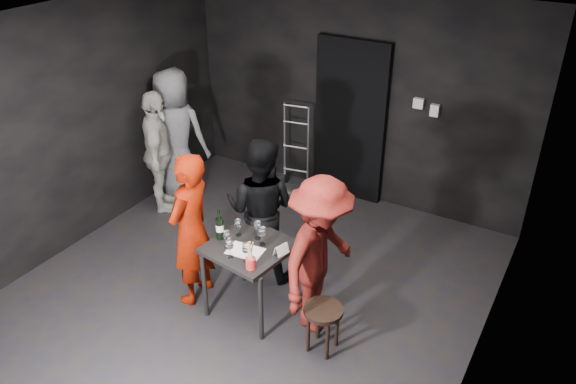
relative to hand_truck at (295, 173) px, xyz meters
The scene contains 26 objects.
floor 2.33m from the hand_truck, 72.91° to the right, with size 4.50×5.00×0.02m, color black.
ceiling 3.40m from the hand_truck, 72.91° to the right, with size 4.50×5.00×0.02m, color silver.
wall_back 1.35m from the hand_truck, 22.23° to the left, with size 4.50×0.04×2.70m, color black.
wall_left 2.94m from the hand_truck, 125.21° to the right, with size 0.04×5.00×2.70m, color black.
wall_right 3.85m from the hand_truck, 37.14° to the right, with size 0.04×5.00×2.70m, color black.
doorway 1.10m from the hand_truck, 17.78° to the left, with size 0.95×0.10×2.10m, color black.
wallbox_upper 1.98m from the hand_truck, ahead, with size 0.12×0.06×0.12m, color #B7B7B2.
wallbox_lower 2.11m from the hand_truck, ahead, with size 0.10×0.06×0.14m, color #B7B7B2.
hand_truck is the anchor object (origin of this frame).
tasting_table 2.54m from the hand_truck, 70.07° to the right, with size 0.72×0.72×0.75m.
stool 3.03m from the hand_truck, 55.52° to the right, with size 0.36×0.36×0.47m.
server_red 2.57m from the hand_truck, 84.03° to the right, with size 0.62×0.41×1.71m, color #8F1602.
woman_black 2.00m from the hand_truck, 70.93° to the right, with size 0.80×0.44×1.65m, color black.
man_maroon 2.76m from the hand_truck, 55.51° to the right, with size 1.07×0.50×1.66m, color maroon.
bystander_cream 1.88m from the hand_truck, 132.12° to the right, with size 0.97×0.46×1.66m, color beige.
bystander_grey 1.73m from the hand_truck, 143.58° to the right, with size 0.98×0.54×2.01m, color slate.
tasting_mat 2.65m from the hand_truck, 70.50° to the right, with size 0.33×0.22×0.00m, color white.
wine_glass_a 2.65m from the hand_truck, 74.48° to the right, with size 0.07×0.07×0.19m, color white, non-canonical shape.
wine_glass_b 2.44m from the hand_truck, 73.67° to the right, with size 0.07×0.07×0.19m, color white, non-canonical shape.
wine_glass_c 2.45m from the hand_truck, 68.88° to the right, with size 0.08×0.08×0.20m, color white, non-canonical shape.
wine_glass_d 2.79m from the hand_truck, 72.83° to the right, with size 0.07×0.07×0.19m, color white, non-canonical shape.
wine_glass_e 2.81m from the hand_truck, 69.46° to the right, with size 0.08×0.08×0.20m, color white, non-canonical shape.
wine_glass_f 2.55m from the hand_truck, 67.45° to the right, with size 0.08×0.08×0.21m, color white, non-canonical shape.
wine_bottle 2.54m from the hand_truck, 77.19° to the right, with size 0.07×0.07×0.31m.
breadstick_cup 2.91m from the hand_truck, 68.17° to the right, with size 0.09×0.09×0.29m.
reserved_card 2.66m from the hand_truck, 63.38° to the right, with size 0.08×0.14×0.10m, color white, non-canonical shape.
Camera 1 is at (2.66, -3.68, 3.79)m, focal length 35.00 mm.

